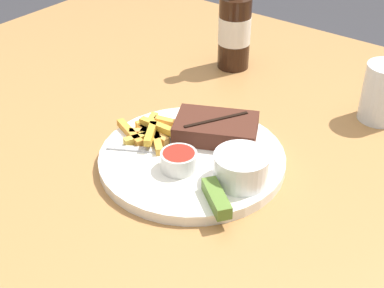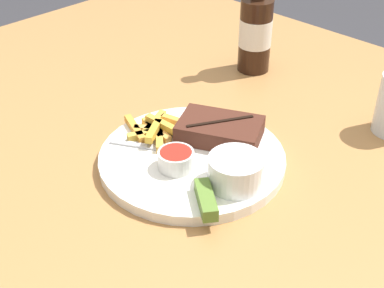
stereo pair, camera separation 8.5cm
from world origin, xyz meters
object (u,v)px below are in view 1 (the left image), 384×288
(dinner_plate, at_px, (192,159))
(coleslaw_cup, at_px, (241,166))
(drinking_glass, at_px, (383,93))
(beer_bottle, at_px, (235,28))
(dipping_sauce_cup, at_px, (179,160))
(steak_portion, at_px, (214,127))
(fork_utensil, at_px, (144,150))
(pickle_spear, at_px, (216,198))

(dinner_plate, distance_m, coleslaw_cup, 0.11)
(coleslaw_cup, bearing_deg, drinking_glass, 74.96)
(beer_bottle, distance_m, drinking_glass, 0.34)
(dinner_plate, relative_size, beer_bottle, 1.22)
(dinner_plate, height_order, dipping_sauce_cup, dipping_sauce_cup)
(dinner_plate, height_order, drinking_glass, drinking_glass)
(dinner_plate, relative_size, steak_portion, 1.88)
(dinner_plate, bearing_deg, fork_utensil, -150.24)
(drinking_glass, bearing_deg, fork_utensil, -125.52)
(fork_utensil, height_order, drinking_glass, drinking_glass)
(steak_portion, xyz_separation_m, beer_bottle, (-0.14, 0.27, 0.05))
(drinking_glass, bearing_deg, steak_portion, -127.17)
(beer_bottle, bearing_deg, dipping_sauce_cup, -67.99)
(dinner_plate, distance_m, fork_utensil, 0.08)
(beer_bottle, bearing_deg, drinking_glass, -3.18)
(dipping_sauce_cup, distance_m, pickle_spear, 0.10)
(pickle_spear, xyz_separation_m, fork_utensil, (-0.17, 0.04, -0.01))
(coleslaw_cup, relative_size, drinking_glass, 0.77)
(dinner_plate, xyz_separation_m, drinking_glass, (0.19, 0.32, 0.05))
(pickle_spear, relative_size, drinking_glass, 0.68)
(coleslaw_cup, xyz_separation_m, drinking_glass, (0.09, 0.33, 0.01))
(dinner_plate, height_order, steak_portion, steak_portion)
(coleslaw_cup, height_order, beer_bottle, beer_bottle)
(coleslaw_cup, relative_size, dipping_sauce_cup, 1.47)
(steak_portion, bearing_deg, drinking_glass, 52.83)
(dinner_plate, bearing_deg, coleslaw_cup, -5.03)
(dipping_sauce_cup, bearing_deg, steak_portion, 96.09)
(dipping_sauce_cup, distance_m, fork_utensil, 0.08)
(dinner_plate, relative_size, pickle_spear, 4.10)
(fork_utensil, bearing_deg, drinking_glass, 24.72)
(drinking_glass, bearing_deg, dinner_plate, -120.35)
(drinking_glass, bearing_deg, pickle_spear, -102.27)
(dinner_plate, relative_size, coleslaw_cup, 3.62)
(coleslaw_cup, xyz_separation_m, beer_bottle, (-0.25, 0.35, 0.04))
(steak_portion, distance_m, dipping_sauce_cup, 0.11)
(steak_portion, bearing_deg, coleslaw_cup, -36.04)
(dipping_sauce_cup, xyz_separation_m, pickle_spear, (0.09, -0.03, -0.01))
(dipping_sauce_cup, bearing_deg, coleslaw_cup, 20.27)
(dinner_plate, xyz_separation_m, fork_utensil, (-0.07, -0.04, 0.01))
(dipping_sauce_cup, xyz_separation_m, fork_utensil, (-0.08, 0.00, -0.01))
(dipping_sauce_cup, relative_size, beer_bottle, 0.23)
(coleslaw_cup, height_order, fork_utensil, coleslaw_cup)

